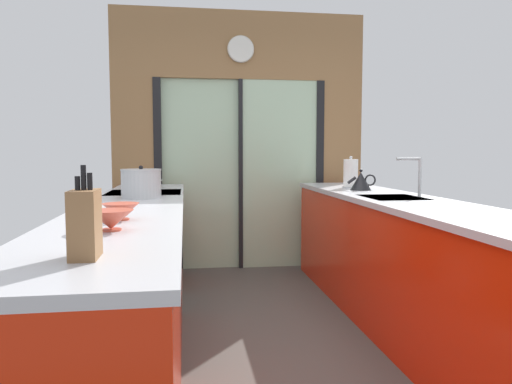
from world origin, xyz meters
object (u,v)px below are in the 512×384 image
object	(u,v)px
mixing_bowl_near	(111,220)
mixing_bowl_far	(151,183)
knife_block	(85,223)
kettle	(361,181)
stock_pot	(141,184)
mixing_bowl_mid	(121,211)
oven_range	(146,249)
paper_towel_roll	(351,174)

from	to	relation	value
mixing_bowl_near	mixing_bowl_far	bearing A→B (deg)	90.00
knife_block	kettle	distance (m)	3.00
mixing_bowl_far	stock_pot	bearing A→B (deg)	-90.00
mixing_bowl_mid	oven_range	bearing A→B (deg)	90.65
oven_range	kettle	size ratio (longest dim) A/B	3.65
mixing_bowl_far	oven_range	bearing A→B (deg)	-92.15
mixing_bowl_near	kettle	size ratio (longest dim) A/B	0.74
mixing_bowl_near	stock_pot	xyz separation A→B (m)	(0.00, 1.43, 0.06)
mixing_bowl_near	kettle	distance (m)	2.60
knife_block	stock_pot	distance (m)	1.95
mixing_bowl_near	stock_pot	distance (m)	1.43
stock_pot	oven_range	bearing A→B (deg)	92.07
mixing_bowl_mid	kettle	world-z (taller)	kettle
mixing_bowl_near	knife_block	bearing A→B (deg)	-90.00
mixing_bowl_mid	stock_pot	world-z (taller)	stock_pot
mixing_bowl_far	paper_towel_roll	world-z (taller)	paper_towel_roll
mixing_bowl_mid	paper_towel_roll	distance (m)	2.56
mixing_bowl_far	stock_pot	distance (m)	1.00
mixing_bowl_far	kettle	world-z (taller)	kettle
mixing_bowl_mid	kettle	distance (m)	2.38
oven_range	mixing_bowl_mid	distance (m)	1.70
stock_pot	paper_towel_roll	world-z (taller)	paper_towel_roll
mixing_bowl_far	kettle	xyz separation A→B (m)	(1.78, -0.54, 0.04)
mixing_bowl_near	mixing_bowl_far	world-z (taller)	mixing_bowl_near
stock_pot	paper_towel_roll	xyz separation A→B (m)	(1.78, 0.72, 0.02)
mixing_bowl_near	knife_block	xyz separation A→B (m)	(0.00, -0.52, 0.06)
mixing_bowl_near	mixing_bowl_far	xyz separation A→B (m)	(0.00, 2.43, -0.01)
oven_range	paper_towel_roll	xyz separation A→B (m)	(1.80, 0.21, 0.59)
paper_towel_roll	stock_pot	bearing A→B (deg)	-158.05
mixing_bowl_far	paper_towel_roll	distance (m)	1.80
oven_range	knife_block	world-z (taller)	knife_block
mixing_bowl_mid	stock_pot	distance (m)	1.12
oven_range	stock_pot	distance (m)	0.76
mixing_bowl_mid	mixing_bowl_far	bearing A→B (deg)	90.00
paper_towel_roll	kettle	bearing A→B (deg)	-89.64
kettle	oven_range	bearing A→B (deg)	178.45
oven_range	mixing_bowl_near	distance (m)	2.01
oven_range	kettle	xyz separation A→B (m)	(1.80, -0.05, 0.54)
oven_range	knife_block	size ratio (longest dim) A/B	3.22
mixing_bowl_near	stock_pot	world-z (taller)	stock_pot
stock_pot	kettle	world-z (taller)	stock_pot
mixing_bowl_mid	kettle	bearing A→B (deg)	41.49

